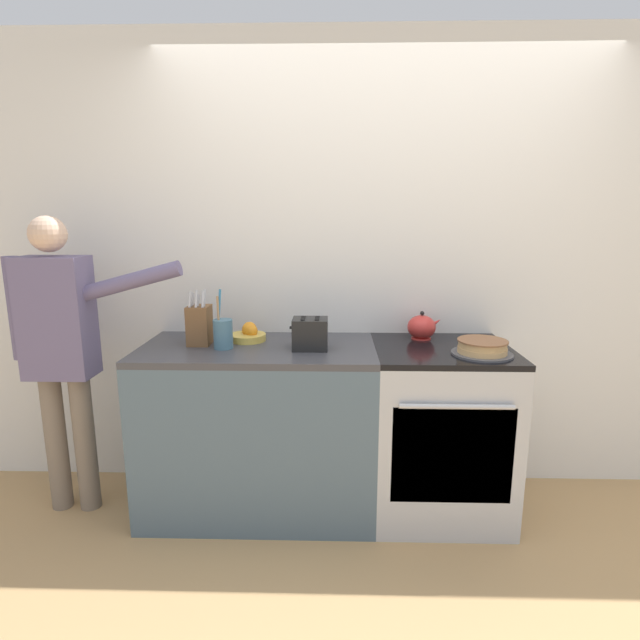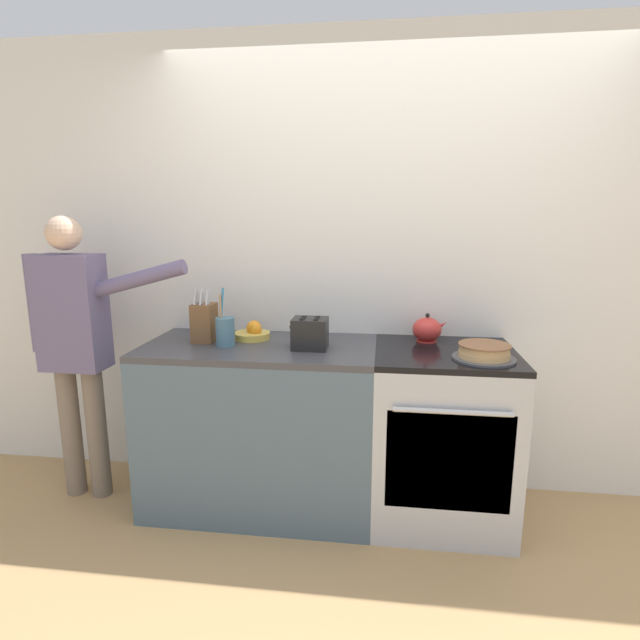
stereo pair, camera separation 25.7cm
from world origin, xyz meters
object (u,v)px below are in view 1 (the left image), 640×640
at_px(utensil_crock, 223,333).
at_px(toaster, 310,334).
at_px(layer_cake, 482,348).
at_px(knife_block, 199,324).
at_px(person_baker, 61,341).
at_px(fruit_bowl, 249,334).
at_px(tea_kettle, 422,327).
at_px(stove_range, 439,430).

relative_size(utensil_crock, toaster, 1.57).
height_order(layer_cake, toaster, toaster).
relative_size(layer_cake, knife_block, 0.99).
distance_m(toaster, person_baker, 1.31).
bearing_deg(fruit_bowl, person_baker, -169.72).
relative_size(layer_cake, fruit_bowl, 1.48).
height_order(layer_cake, person_baker, person_baker).
bearing_deg(knife_block, toaster, -7.28).
bearing_deg(toaster, fruit_bowl, 154.08).
distance_m(tea_kettle, person_baker, 1.94).
distance_m(tea_kettle, toaster, 0.66).
bearing_deg(fruit_bowl, toaster, -25.92).
relative_size(toaster, person_baker, 0.12).
bearing_deg(knife_block, stove_range, -1.43).
bearing_deg(person_baker, tea_kettle, 13.08).
height_order(stove_range, layer_cake, layer_cake).
height_order(tea_kettle, toaster, toaster).
relative_size(tea_kettle, fruit_bowl, 0.96).
distance_m(utensil_crock, toaster, 0.45).
distance_m(stove_range, fruit_bowl, 1.17).
xyz_separation_m(tea_kettle, knife_block, (-1.21, -0.16, 0.04)).
distance_m(layer_cake, tea_kettle, 0.41).
bearing_deg(knife_block, utensil_crock, -29.32).
bearing_deg(toaster, layer_cake, -5.98).
bearing_deg(knife_block, person_baker, -173.58).
xyz_separation_m(utensil_crock, toaster, (0.45, 0.00, -0.00)).
xyz_separation_m(knife_block, person_baker, (-0.71, -0.08, -0.08)).
bearing_deg(layer_cake, tea_kettle, 127.05).
xyz_separation_m(layer_cake, toaster, (-0.86, 0.09, 0.05)).
distance_m(stove_range, person_baker, 2.07).
relative_size(stove_range, utensil_crock, 3.00).
distance_m(layer_cake, knife_block, 1.47).
relative_size(tea_kettle, knife_block, 0.64).
distance_m(fruit_bowl, person_baker, 0.98).
relative_size(fruit_bowl, toaster, 1.03).
height_order(stove_range, fruit_bowl, fruit_bowl).
distance_m(utensil_crock, person_baker, 0.86).
bearing_deg(toaster, utensil_crock, -179.51).
xyz_separation_m(knife_block, utensil_crock, (0.14, -0.08, -0.03)).
height_order(utensil_crock, toaster, utensil_crock).
bearing_deg(fruit_bowl, utensil_crock, -120.76).
bearing_deg(toaster, stove_range, 3.61).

